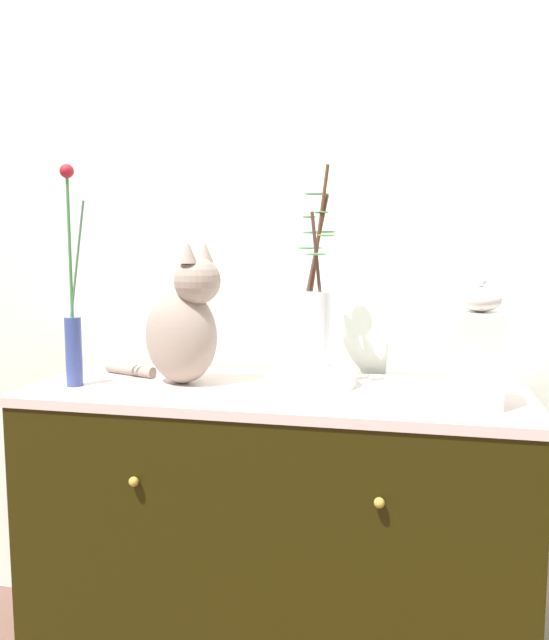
% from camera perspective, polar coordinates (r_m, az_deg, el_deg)
% --- Properties ---
extents(wall_back, '(4.40, 0.08, 2.60)m').
position_cam_1_polar(wall_back, '(1.91, 2.04, 9.79)').
color(wall_back, white).
rests_on(wall_back, ground_plane).
extents(sideboard, '(1.30, 0.50, 0.83)m').
position_cam_1_polar(sideboard, '(1.79, -0.00, -19.29)').
color(sideboard, black).
rests_on(sideboard, ground_plane).
extents(cat_sitting, '(0.40, 0.22, 0.38)m').
position_cam_1_polar(cat_sitting, '(1.70, -8.28, -0.50)').
color(cat_sitting, gray).
rests_on(cat_sitting, sideboard).
extents(vase_slim_green, '(0.07, 0.04, 0.58)m').
position_cam_1_polar(vase_slim_green, '(1.73, -17.83, -0.41)').
color(vase_slim_green, '#354488').
rests_on(vase_slim_green, sideboard).
extents(bowl_porcelain, '(0.21, 0.21, 0.06)m').
position_cam_1_polar(bowl_porcelain, '(1.68, 3.72, -5.02)').
color(bowl_porcelain, white).
rests_on(bowl_porcelain, sideboard).
extents(vase_glass_clear, '(0.12, 0.19, 0.52)m').
position_cam_1_polar(vase_glass_clear, '(1.65, 3.77, 0.42)').
color(vase_glass_clear, silver).
rests_on(vase_glass_clear, bowl_porcelain).
extents(jar_lidded_porcelain, '(0.11, 0.11, 0.30)m').
position_cam_1_polar(jar_lidded_porcelain, '(1.51, 18.02, -2.51)').
color(jar_lidded_porcelain, silver).
rests_on(jar_lidded_porcelain, sideboard).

